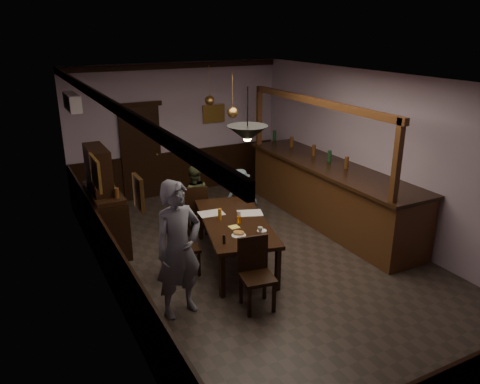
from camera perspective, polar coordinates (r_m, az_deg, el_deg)
room at (r=7.39m, az=3.19°, el=1.83°), size 5.01×8.01×3.01m
dining_table at (r=7.67m, az=-0.64°, el=-3.95°), size 1.50×2.38×0.75m
chair_far_left at (r=8.81m, az=-5.35°, el=-1.90°), size 0.52×0.52×0.97m
chair_far_right at (r=8.99m, az=0.28°, el=-1.59°), size 0.52×0.52×0.92m
chair_near at (r=6.58m, az=1.89°, el=-9.43°), size 0.51×0.51×1.02m
chair_side at (r=7.42m, az=-7.31°, el=-6.37°), size 0.45×0.45×0.96m
person_standing at (r=6.29m, az=-7.51°, el=-6.97°), size 0.78×0.60×1.92m
person_seated_left at (r=9.04m, az=-5.61°, el=-0.66°), size 0.73×0.65×1.27m
person_seated_right at (r=9.21m, az=-0.05°, el=-0.60°), size 0.81×0.57×1.14m
newspaper_left at (r=7.94m, az=-3.52°, el=-2.61°), size 0.45×0.34×0.01m
newspaper_right at (r=7.94m, az=1.20°, el=-2.59°), size 0.50×0.43×0.01m
napkin at (r=7.41m, az=-0.72°, el=-4.28°), size 0.18×0.18×0.00m
saucer at (r=7.27m, az=2.69°, el=-4.75°), size 0.15×0.15×0.01m
coffee_cup at (r=7.21m, az=2.49°, el=-4.58°), size 0.10×0.10×0.07m
pastry_plate at (r=7.11m, az=-0.16°, el=-5.32°), size 0.22×0.22×0.01m
pastry_ring_a at (r=7.14m, az=-0.34°, el=-4.96°), size 0.13×0.13×0.04m
pastry_ring_b at (r=7.13m, az=0.01°, el=-5.01°), size 0.13×0.13×0.04m
soda_can at (r=7.52m, az=-0.14°, el=-3.42°), size 0.07×0.07×0.12m
beer_glass at (r=7.63m, az=-2.48°, el=-2.76°), size 0.06×0.06×0.20m
water_glass at (r=7.65m, az=-0.13°, el=-2.90°), size 0.06×0.06×0.15m
pepper_mill at (r=6.85m, az=-1.96°, el=-5.78°), size 0.04×0.04×0.14m
sideboard at (r=8.49m, az=-16.18°, el=-1.99°), size 0.50×1.40×1.85m
bar_counter at (r=9.44m, az=10.85°, el=-0.05°), size 1.04×4.48×2.51m
door_back at (r=10.70m, az=-11.95°, el=4.58°), size 0.90×0.06×2.10m
ac_unit at (r=9.12m, az=-19.78°, el=10.29°), size 0.20×0.85×0.30m
picture_left_small at (r=4.87m, az=-12.26°, el=-0.12°), size 0.04×0.28×0.36m
picture_left_large at (r=7.24m, az=-17.21°, el=2.24°), size 0.04×0.62×0.48m
picture_back at (r=11.15m, az=-3.22°, el=9.52°), size 0.55×0.04×0.42m
pendant_iron at (r=6.41m, az=0.91°, el=7.12°), size 0.56×0.56×0.74m
pendant_brass_mid at (r=8.42m, az=-0.91°, el=9.67°), size 0.20×0.20×0.81m
pendant_brass_far at (r=9.80m, az=-3.72°, el=11.05°), size 0.20×0.20×0.81m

